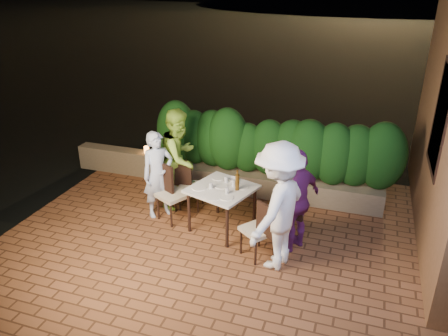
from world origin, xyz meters
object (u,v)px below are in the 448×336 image
at_px(beer_bottle, 237,180).
at_px(chair_left_front, 172,194).
at_px(bowl, 233,179).
at_px(chair_right_back, 277,212).
at_px(diner_purple, 297,200).
at_px(chair_right_front, 258,228).
at_px(diner_blue, 158,175).
at_px(chair_left_back, 191,185).
at_px(dining_table, 222,209).
at_px(parapet_lamp, 147,150).
at_px(diner_white, 278,207).
at_px(diner_green, 180,158).

xyz_separation_m(beer_bottle, chair_left_front, (-1.13, 0.02, -0.43)).
distance_m(bowl, chair_right_back, 0.93).
bearing_deg(chair_right_back, diner_purple, 172.76).
xyz_separation_m(chair_right_front, diner_blue, (-1.91, 0.64, 0.30)).
xyz_separation_m(bowl, chair_left_back, (-0.85, 0.21, -0.34)).
xyz_separation_m(chair_left_front, diner_purple, (2.09, -0.16, 0.32)).
relative_size(beer_bottle, chair_right_back, 0.35).
distance_m(chair_left_front, chair_right_front, 1.71).
xyz_separation_m(dining_table, parapet_lamp, (-2.13, 1.48, 0.20)).
height_order(chair_right_front, diner_purple, diner_purple).
height_order(bowl, diner_blue, diner_blue).
height_order(chair_left_back, parapet_lamp, chair_left_back).
height_order(diner_blue, parapet_lamp, diner_blue).
relative_size(bowl, diner_purple, 0.11).
relative_size(dining_table, diner_white, 0.49).
relative_size(dining_table, chair_right_front, 0.99).
bearing_deg(diner_green, beer_bottle, -111.35).
height_order(bowl, diner_purple, diner_purple).
relative_size(beer_bottle, diner_white, 0.18).
bearing_deg(bowl, diner_white, -45.39).
bearing_deg(diner_purple, chair_left_back, -78.19).
bearing_deg(dining_table, chair_right_front, -35.89).
height_order(chair_left_front, chair_left_back, chair_left_front).
distance_m(diner_blue, diner_white, 2.34).
relative_size(chair_left_back, diner_green, 0.49).
xyz_separation_m(beer_bottle, diner_green, (-1.25, 0.62, -0.03)).
height_order(dining_table, parapet_lamp, dining_table).
height_order(beer_bottle, chair_right_back, beer_bottle).
height_order(bowl, parapet_lamp, bowl).
distance_m(chair_right_front, diner_green, 2.13).
height_order(beer_bottle, chair_right_front, beer_bottle).
bearing_deg(chair_right_front, dining_table, 0.65).
distance_m(dining_table, chair_right_back, 0.91).
xyz_separation_m(chair_right_front, diner_green, (-1.74, 1.16, 0.42)).
xyz_separation_m(diner_white, diner_purple, (0.17, 0.52, -0.13)).
relative_size(dining_table, diner_green, 0.52).
distance_m(chair_right_front, diner_purple, 0.70).
relative_size(chair_right_back, parapet_lamp, 6.82).
bearing_deg(beer_bottle, dining_table, -178.17).
bearing_deg(beer_bottle, diner_blue, 175.94).
xyz_separation_m(chair_left_back, chair_right_front, (1.50, -1.05, 0.02)).
relative_size(bowl, chair_right_back, 0.18).
distance_m(diner_white, diner_purple, 0.56).
bearing_deg(chair_right_back, chair_right_front, 87.37).
xyz_separation_m(dining_table, beer_bottle, (0.25, 0.01, 0.54)).
bearing_deg(beer_bottle, chair_left_back, 153.17).
distance_m(beer_bottle, diner_green, 1.40).
bearing_deg(parapet_lamp, chair_right_front, -35.07).
bearing_deg(chair_right_back, diner_green, -3.09).
bearing_deg(diner_white, chair_left_front, -92.98).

